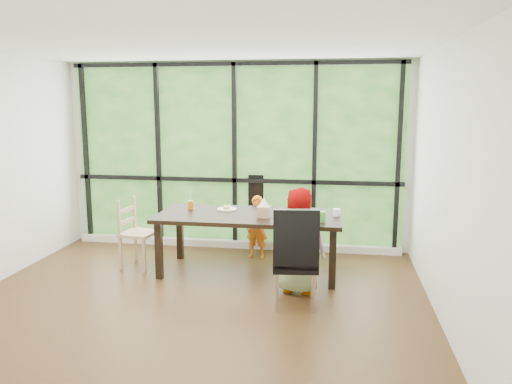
% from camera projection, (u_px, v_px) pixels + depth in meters
% --- Properties ---
extents(ground, '(5.00, 5.00, 0.00)m').
position_uv_depth(ground, '(194.00, 304.00, 5.37)').
color(ground, black).
rests_on(ground, ground).
extents(back_wall, '(5.00, 0.00, 5.00)m').
position_uv_depth(back_wall, '(235.00, 156.00, 7.32)').
color(back_wall, silver).
rests_on(back_wall, ground).
extents(foliage_backdrop, '(4.80, 0.02, 2.65)m').
position_uv_depth(foliage_backdrop, '(235.00, 156.00, 7.30)').
color(foliage_backdrop, '#254E1B').
rests_on(foliage_backdrop, back_wall).
extents(window_mullions, '(4.80, 0.06, 2.65)m').
position_uv_depth(window_mullions, '(234.00, 156.00, 7.26)').
color(window_mullions, black).
rests_on(window_mullions, back_wall).
extents(window_sill, '(4.80, 0.12, 0.10)m').
position_uv_depth(window_sill, '(235.00, 244.00, 7.45)').
color(window_sill, silver).
rests_on(window_sill, ground).
extents(dining_table, '(2.33, 1.16, 0.75)m').
position_uv_depth(dining_table, '(249.00, 243.00, 6.31)').
color(dining_table, black).
rests_on(dining_table, ground).
extents(chair_window_leather, '(0.52, 0.52, 1.08)m').
position_uv_depth(chair_window_leather, '(264.00, 214.00, 7.22)').
color(chair_window_leather, black).
rests_on(chair_window_leather, ground).
extents(chair_interior_leather, '(0.51, 0.51, 1.08)m').
position_uv_depth(chair_interior_leather, '(295.00, 256.00, 5.23)').
color(chair_interior_leather, black).
rests_on(chair_interior_leather, ground).
extents(chair_end_beech, '(0.46, 0.48, 0.90)m').
position_uv_depth(chair_end_beech, '(139.00, 233.00, 6.50)').
color(chair_end_beech, tan).
rests_on(chair_end_beech, ground).
extents(child_toddler, '(0.35, 0.26, 0.87)m').
position_uv_depth(child_toddler, '(257.00, 227.00, 6.90)').
color(child_toddler, orange).
rests_on(child_toddler, ground).
extents(child_older, '(0.63, 0.45, 1.20)m').
position_uv_depth(child_older, '(300.00, 241.00, 5.60)').
color(child_older, gray).
rests_on(child_older, ground).
extents(placemat, '(0.39, 0.29, 0.01)m').
position_uv_depth(placemat, '(297.00, 220.00, 5.90)').
color(placemat, tan).
rests_on(placemat, dining_table).
extents(plate_far, '(0.25, 0.25, 0.02)m').
position_uv_depth(plate_far, '(227.00, 209.00, 6.50)').
color(plate_far, white).
rests_on(plate_far, dining_table).
extents(plate_near, '(0.24, 0.24, 0.02)m').
position_uv_depth(plate_near, '(297.00, 219.00, 5.94)').
color(plate_near, white).
rests_on(plate_near, dining_table).
extents(orange_cup, '(0.07, 0.07, 0.11)m').
position_uv_depth(orange_cup, '(191.00, 205.00, 6.53)').
color(orange_cup, '#D75F06').
rests_on(orange_cup, dining_table).
extents(green_cup, '(0.08, 0.08, 0.12)m').
position_uv_depth(green_cup, '(322.00, 217.00, 5.83)').
color(green_cup, green).
rests_on(green_cup, dining_table).
extents(white_mug, '(0.08, 0.08, 0.08)m').
position_uv_depth(white_mug, '(337.00, 212.00, 6.14)').
color(white_mug, white).
rests_on(white_mug, dining_table).
extents(tissue_box, '(0.15, 0.15, 0.13)m').
position_uv_depth(tissue_box, '(264.00, 212.00, 6.07)').
color(tissue_box, tan).
rests_on(tissue_box, dining_table).
extents(crepe_rolls_far, '(0.10, 0.12, 0.04)m').
position_uv_depth(crepe_rolls_far, '(227.00, 207.00, 6.50)').
color(crepe_rolls_far, tan).
rests_on(crepe_rolls_far, plate_far).
extents(crepe_rolls_near, '(0.05, 0.12, 0.04)m').
position_uv_depth(crepe_rolls_near, '(297.00, 217.00, 5.94)').
color(crepe_rolls_near, tan).
rests_on(crepe_rolls_near, plate_near).
extents(straw_white, '(0.01, 0.04, 0.20)m').
position_uv_depth(straw_white, '(190.00, 198.00, 6.51)').
color(straw_white, white).
rests_on(straw_white, orange_cup).
extents(straw_pink, '(0.01, 0.04, 0.20)m').
position_uv_depth(straw_pink, '(322.00, 208.00, 5.81)').
color(straw_pink, pink).
rests_on(straw_pink, green_cup).
extents(tissue, '(0.12, 0.12, 0.11)m').
position_uv_depth(tissue, '(264.00, 202.00, 6.05)').
color(tissue, white).
rests_on(tissue, tissue_box).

